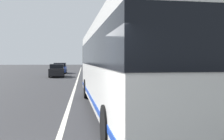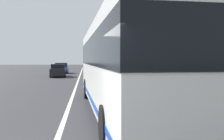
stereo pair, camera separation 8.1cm
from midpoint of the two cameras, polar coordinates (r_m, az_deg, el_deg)
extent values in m
cube|color=gray|center=(15.68, 18.40, -4.97)|extent=(110.00, 3.60, 0.14)
cube|color=silver|center=(14.28, -9.00, -5.84)|extent=(110.00, 0.16, 0.01)
cube|color=silver|center=(9.77, 2.43, 1.01)|extent=(12.38, 3.15, 2.89)
cube|color=black|center=(9.77, 2.44, 4.11)|extent=(12.42, 3.19, 1.00)
cube|color=#193FB2|center=(9.87, 2.42, -5.94)|extent=(12.41, 3.18, 0.16)
cylinder|color=black|center=(13.60, -5.78, -4.13)|extent=(1.01, 0.35, 1.00)
cylinder|color=black|center=(13.93, 3.88, -3.97)|extent=(1.01, 0.35, 1.00)
cylinder|color=black|center=(5.89, -1.11, -12.52)|extent=(1.01, 0.35, 1.00)
cylinder|color=black|center=(6.63, 19.73, -10.98)|extent=(1.01, 0.35, 1.00)
cylinder|color=black|center=(10.04, 19.07, -7.66)|extent=(0.60, 0.22, 0.60)
cube|color=#338C3F|center=(9.44, 22.03, -6.79)|extent=(1.15, 0.51, 0.39)
cylinder|color=#4C4C51|center=(9.87, 19.53, -4.32)|extent=(0.06, 0.06, 0.70)
cube|color=navy|center=(39.94, -11.52, 0.14)|extent=(4.45, 1.96, 0.81)
cube|color=black|center=(40.15, -11.50, 1.15)|extent=(2.20, 1.77, 0.59)
cylinder|color=black|center=(38.44, -10.39, -0.33)|extent=(0.64, 0.23, 0.64)
cylinder|color=black|center=(38.57, -12.96, -0.34)|extent=(0.64, 0.23, 0.64)
cylinder|color=black|center=(41.35, -10.17, -0.15)|extent=(0.64, 0.23, 0.64)
cylinder|color=black|center=(41.47, -12.56, -0.16)|extent=(0.64, 0.23, 0.64)
cube|color=black|center=(31.61, -12.20, -0.38)|extent=(4.57, 2.01, 0.84)
cube|color=black|center=(31.77, -12.20, 0.84)|extent=(2.23, 1.72, 0.51)
cylinder|color=black|center=(30.13, -10.82, -1.02)|extent=(0.65, 0.26, 0.64)
cylinder|color=black|center=(30.19, -13.78, -1.04)|extent=(0.65, 0.26, 0.64)
cylinder|color=black|center=(33.08, -10.75, -0.74)|extent=(0.65, 0.26, 0.64)
cylinder|color=black|center=(33.13, -13.45, -0.76)|extent=(0.65, 0.26, 0.64)
camera|label=1|loc=(0.04, -90.20, -0.01)|focal=41.22mm
camera|label=2|loc=(0.04, 89.80, 0.01)|focal=41.22mm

